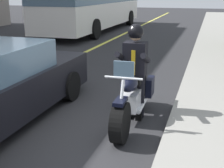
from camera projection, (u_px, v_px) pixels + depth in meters
name	position (u px, v px, depth m)	size (l,w,h in m)	color
ground_plane	(57.00, 120.00, 5.58)	(80.00, 80.00, 0.00)	#28282B
motorcycle_main	(132.00, 98.00, 5.43)	(2.22, 0.63, 1.26)	black
rider_main	(135.00, 64.00, 5.44)	(0.63, 0.56, 1.74)	black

